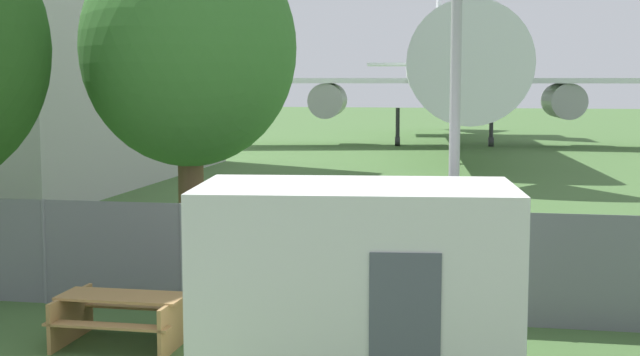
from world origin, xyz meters
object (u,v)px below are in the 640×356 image
at_px(portable_cabin, 356,284).
at_px(tree_left_of_cabin, 189,49).
at_px(airplane, 446,70).
at_px(picnic_bench_open_grass, 123,313).

bearing_deg(portable_cabin, tree_left_of_cabin, 118.69).
bearing_deg(tree_left_of_cabin, airplane, 84.11).
height_order(portable_cabin, picnic_bench_open_grass, portable_cabin).
bearing_deg(airplane, tree_left_of_cabin, -11.02).
bearing_deg(picnic_bench_open_grass, tree_left_of_cabin, 97.37).
distance_m(portable_cabin, tree_left_of_cabin, 8.18).
relative_size(picnic_bench_open_grass, tree_left_of_cabin, 0.27).
bearing_deg(airplane, portable_cabin, -4.09).
distance_m(airplane, tree_left_of_cabin, 34.93).
bearing_deg(tree_left_of_cabin, portable_cabin, -54.79).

